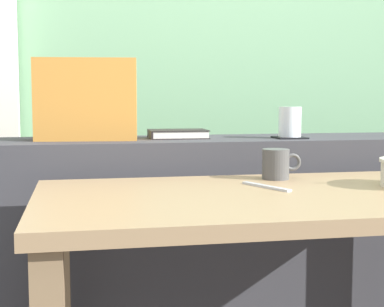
{
  "coord_description": "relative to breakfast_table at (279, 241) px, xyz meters",
  "views": [
    {
      "loc": [
        -0.41,
        -1.35,
        0.97
      ],
      "look_at": [
        -0.09,
        0.3,
        0.8
      ],
      "focal_mm": 54.36,
      "sensor_mm": 36.0,
      "label": 1
    }
  ],
  "objects": [
    {
      "name": "dark_console_ledge",
      "position": [
        -0.07,
        0.58,
        -0.2
      ],
      "size": [
        2.8,
        0.35,
        0.83
      ],
      "primitive_type": "cube",
      "color": "#38383D",
      "rests_on": "ground"
    },
    {
      "name": "throw_pillow",
      "position": [
        -0.45,
        0.58,
        0.34
      ],
      "size": [
        0.33,
        0.17,
        0.26
      ],
      "primitive_type": "cube",
      "rotation": [
        0.0,
        0.0,
        -0.1
      ],
      "color": "#D18938",
      "rests_on": "dark_console_ledge"
    },
    {
      "name": "juice_glass",
      "position": [
        0.22,
        0.51,
        0.26
      ],
      "size": [
        0.08,
        0.08,
        0.1
      ],
      "color": "white",
      "rests_on": "coaster_square"
    },
    {
      "name": "closed_book",
      "position": [
        -0.15,
        0.6,
        0.23
      ],
      "size": [
        0.2,
        0.14,
        0.03
      ],
      "color": "black",
      "rests_on": "dark_console_ledge"
    },
    {
      "name": "coaster_square",
      "position": [
        0.22,
        0.51,
        0.21
      ],
      "size": [
        0.1,
        0.1,
        0.0
      ],
      "primitive_type": "cube",
      "color": "black",
      "rests_on": "dark_console_ledge"
    },
    {
      "name": "breakfast_table",
      "position": [
        0.0,
        0.0,
        0.0
      ],
      "size": [
        1.18,
        0.64,
        0.74
      ],
      "color": "#826849",
      "rests_on": "ground"
    },
    {
      "name": "ceramic_mug",
      "position": [
        0.07,
        0.22,
        0.16
      ],
      "size": [
        0.11,
        0.08,
        0.08
      ],
      "color": "#4C4C4C",
      "rests_on": "breakfast_table"
    },
    {
      "name": "fork_utensil",
      "position": [
        -0.01,
        0.08,
        0.12
      ],
      "size": [
        0.08,
        0.16,
        0.01
      ],
      "primitive_type": "cube",
      "rotation": [
        0.0,
        0.0,
        0.42
      ],
      "color": "silver",
      "rests_on": "breakfast_table"
    }
  ]
}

